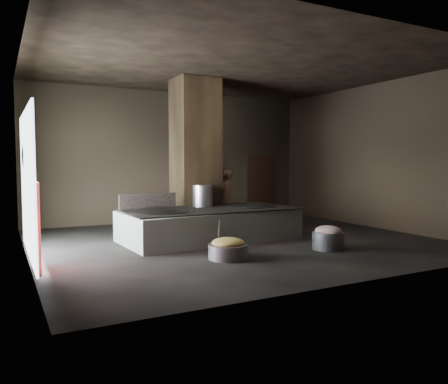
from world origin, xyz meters
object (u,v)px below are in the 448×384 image
cook (226,199)px  meat_basin (328,241)px  stock_pot (203,196)px  hearth_platform (210,225)px  wok_left (158,215)px  wok_right (252,209)px  veg_basin (228,251)px

cook → meat_basin: bearing=68.0°
stock_pot → cook: (1.32, 1.11, -0.22)m
stock_pot → meat_basin: stock_pot is taller
hearth_platform → wok_left: bearing=178.4°
cook → wok_left: bearing=1.8°
wok_left → wok_right: 2.80m
wok_left → cook: bearing=31.3°
hearth_platform → meat_basin: 3.14m
cook → wok_right: bearing=59.8°
stock_pot → cook: cook is taller
cook → meat_basin: size_ratio=2.45×
cook → hearth_platform: bearing=21.0°
wok_left → veg_basin: 2.44m
cook → veg_basin: (-2.02, -3.94, -0.75)m
hearth_platform → wok_left: 1.49m
stock_pot → meat_basin: bearing=-58.4°
wok_right → cook: 1.62m
wok_left → stock_pot: stock_pot is taller
stock_pot → meat_basin: (1.87, -3.03, -0.93)m
wok_left → veg_basin: size_ratio=1.69×
meat_basin → wok_left: bearing=144.1°
hearth_platform → stock_pot: stock_pot is taller
wok_left → stock_pot: (1.50, 0.60, 0.38)m
wok_right → veg_basin: bearing=-130.8°
wok_left → meat_basin: wok_left is taller
stock_pot → veg_basin: size_ratio=0.70×
wok_left → cook: size_ratio=0.79×
stock_pot → veg_basin: stock_pot is taller
veg_basin → meat_basin: 2.58m
hearth_platform → cook: 2.21m
cook → veg_basin: bearing=33.3°
wok_right → veg_basin: 3.13m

